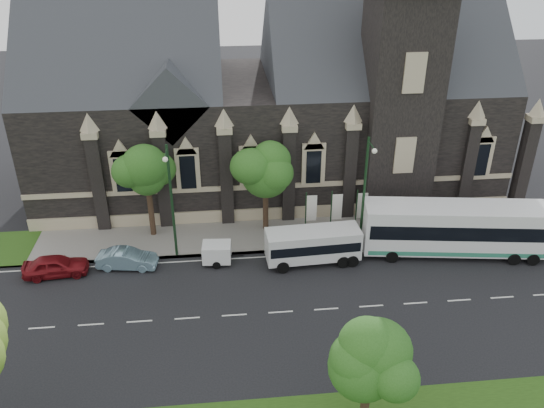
{
  "coord_description": "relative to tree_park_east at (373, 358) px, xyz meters",
  "views": [
    {
      "loc": [
        -0.41,
        -27.82,
        22.92
      ],
      "look_at": [
        3.05,
        6.0,
        4.75
      ],
      "focal_mm": 36.26,
      "sensor_mm": 36.0,
      "label": 1
    }
  ],
  "objects": [
    {
      "name": "car_far_red",
      "position": [
        -18.55,
        15.07,
        -3.86
      ],
      "size": [
        4.61,
        2.17,
        1.52
      ],
      "primitive_type": "imported",
      "rotation": [
        0.0,
        0.0,
        1.66
      ],
      "color": "maroon",
      "rests_on": "ground"
    },
    {
      "name": "tree_park_east",
      "position": [
        0.0,
        0.0,
        0.0
      ],
      "size": [
        3.4,
        3.4,
        6.28
      ],
      "color": "black",
      "rests_on": "ground"
    },
    {
      "name": "sidewalk",
      "position": [
        -6.18,
        18.82,
        -4.54
      ],
      "size": [
        80.0,
        5.0,
        0.15
      ],
      "primitive_type": "cube",
      "color": "gray",
      "rests_on": "ground"
    },
    {
      "name": "banner_flag_center",
      "position": [
        2.11,
        18.32,
        -2.24
      ],
      "size": [
        0.9,
        0.1,
        4.0
      ],
      "color": "#16321A",
      "rests_on": "ground"
    },
    {
      "name": "banner_flag_left",
      "position": [
        0.11,
        18.32,
        -2.24
      ],
      "size": [
        0.9,
        0.1,
        4.0
      ],
      "color": "#16321A",
      "rests_on": "ground"
    },
    {
      "name": "banner_flag_right",
      "position": [
        4.11,
        18.32,
        -2.24
      ],
      "size": [
        0.9,
        0.1,
        4.0
      ],
      "color": "#16321A",
      "rests_on": "ground"
    },
    {
      "name": "tour_coach",
      "position": [
        10.59,
        14.96,
        -2.46
      ],
      "size": [
        13.93,
        4.69,
        3.99
      ],
      "rotation": [
        0.0,
        0.0,
        -0.14
      ],
      "color": "white",
      "rests_on": "ground"
    },
    {
      "name": "box_trailer",
      "position": [
        -7.17,
        15.43,
        -3.72
      ],
      "size": [
        3.03,
        1.78,
        1.59
      ],
      "rotation": [
        0.0,
        0.0,
        -0.07
      ],
      "color": "silver",
      "rests_on": "ground"
    },
    {
      "name": "tree_walk_right",
      "position": [
        -2.96,
        20.04,
        1.2
      ],
      "size": [
        4.08,
        4.08,
        7.8
      ],
      "color": "black",
      "rests_on": "ground"
    },
    {
      "name": "street_lamp_mid",
      "position": [
        -10.18,
        16.42,
        0.49
      ],
      "size": [
        0.36,
        1.88,
        9.0
      ],
      "color": "#16321A",
      "rests_on": "ground"
    },
    {
      "name": "shuttle_bus",
      "position": [
        -0.15,
        14.87,
        -3.09
      ],
      "size": [
        6.94,
        2.75,
        2.64
      ],
      "rotation": [
        0.0,
        0.0,
        0.05
      ],
      "color": "silver",
      "rests_on": "ground"
    },
    {
      "name": "sedan",
      "position": [
        -13.66,
        15.52,
        -3.91
      ],
      "size": [
        4.47,
        2.06,
        1.42
      ],
      "primitive_type": "imported",
      "rotation": [
        0.0,
        0.0,
        1.44
      ],
      "color": "#799DAE",
      "rests_on": "ground"
    },
    {
      "name": "museum",
      "position": [
        -1.06,
        28.1,
        3.55
      ],
      "size": [
        40.0,
        17.7,
        29.9
      ],
      "color": "black",
      "rests_on": "ground"
    },
    {
      "name": "ground",
      "position": [
        -6.18,
        9.32,
        -4.62
      ],
      "size": [
        160.0,
        160.0,
        0.0
      ],
      "primitive_type": "plane",
      "color": "black",
      "rests_on": "ground"
    },
    {
      "name": "street_lamp_near",
      "position": [
        3.82,
        16.42,
        0.49
      ],
      "size": [
        0.36,
        1.88,
        9.0
      ],
      "color": "#16321A",
      "rests_on": "ground"
    },
    {
      "name": "tree_walk_left",
      "position": [
        -11.97,
        20.03,
        1.12
      ],
      "size": [
        3.91,
        3.91,
        7.64
      ],
      "color": "black",
      "rests_on": "ground"
    }
  ]
}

